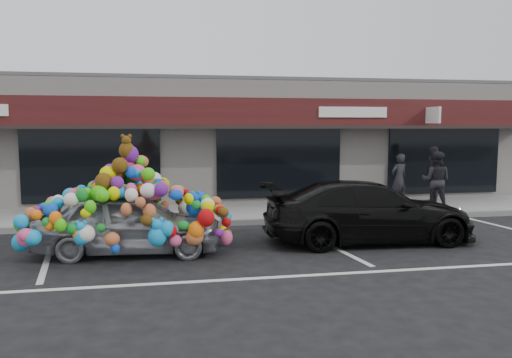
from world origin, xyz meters
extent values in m
plane|color=black|center=(0.00, 0.00, 0.00)|extent=(90.00, 90.00, 0.00)
cube|color=silver|center=(0.00, 8.50, 2.10)|extent=(24.00, 6.00, 4.20)
cube|color=#59595B|center=(0.00, 8.50, 4.25)|extent=(24.00, 6.00, 0.12)
cube|color=#3E1113|center=(0.00, 5.42, 3.15)|extent=(24.00, 0.18, 0.90)
cube|color=black|center=(0.00, 4.90, 2.65)|extent=(24.00, 1.20, 0.10)
cube|color=white|center=(8.20, 4.95, 3.05)|extent=(0.08, 0.95, 0.55)
cube|color=white|center=(5.50, 5.30, 3.15)|extent=(2.40, 0.04, 0.35)
cube|color=black|center=(-3.00, 5.47, 1.45)|extent=(4.20, 0.12, 2.30)
cube|color=black|center=(3.00, 5.47, 1.45)|extent=(4.20, 0.12, 2.30)
cube|color=black|center=(9.00, 5.47, 1.45)|extent=(4.20, 0.12, 2.30)
cube|color=gray|center=(0.00, 4.00, 0.07)|extent=(26.00, 3.00, 0.15)
cube|color=slate|center=(0.00, 2.50, 0.07)|extent=(26.00, 0.18, 0.16)
cube|color=silver|center=(-3.20, 0.20, 0.00)|extent=(0.73, 4.37, 0.01)
cube|color=silver|center=(2.80, 0.20, 0.00)|extent=(0.73, 4.37, 0.01)
cube|color=silver|center=(2.00, -2.30, 0.00)|extent=(14.00, 0.12, 0.01)
imported|color=#A9B1B4|center=(-1.52, -0.09, 0.66)|extent=(1.89, 3.98, 1.31)
ellipsoid|color=red|center=(-1.52, -0.09, 1.81)|extent=(1.30, 1.72, 0.99)
sphere|color=#FAFA00|center=(-0.17, -0.24, 0.96)|extent=(0.34, 0.34, 0.34)
sphere|color=blue|center=(-0.92, -0.94, 0.55)|extent=(0.36, 0.36, 0.36)
sphere|color=green|center=(-2.32, 0.76, 0.60)|extent=(0.30, 0.30, 0.30)
sphere|color=#E05D7B|center=(-1.52, -0.09, 2.25)|extent=(0.32, 0.32, 0.32)
sphere|color=#FF9E15|center=(-2.67, 0.01, 0.97)|extent=(0.30, 0.30, 0.30)
imported|color=black|center=(3.86, 0.03, 0.71)|extent=(2.15, 4.93, 1.41)
imported|color=black|center=(6.76, 4.35, 0.97)|extent=(0.67, 0.52, 1.64)
imported|color=black|center=(7.37, 3.15, 1.03)|extent=(1.09, 1.05, 1.76)
imported|color=black|center=(7.79, 4.06, 1.09)|extent=(1.17, 0.65, 1.89)
camera|label=1|loc=(-0.77, -10.70, 2.66)|focal=35.00mm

